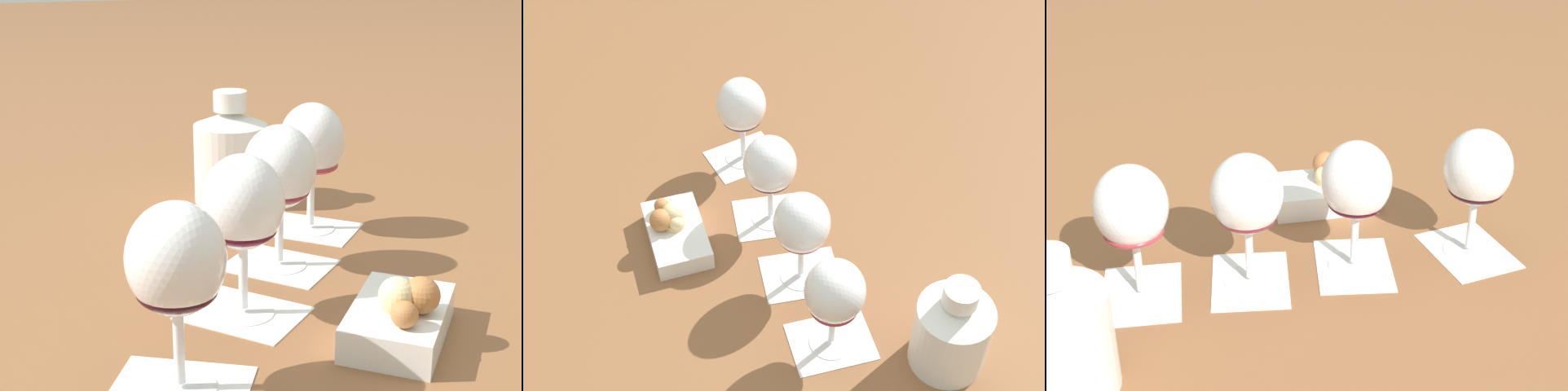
% 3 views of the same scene
% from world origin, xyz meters
% --- Properties ---
extents(ground_plane, '(8.00, 8.00, 0.00)m').
position_xyz_m(ground_plane, '(0.00, 0.00, 0.00)').
color(ground_plane, brown).
extents(tasting_card_0, '(0.15, 0.15, 0.00)m').
position_xyz_m(tasting_card_0, '(-0.16, 0.12, 0.00)').
color(tasting_card_0, white).
rests_on(tasting_card_0, ground_plane).
extents(tasting_card_1, '(0.15, 0.15, 0.00)m').
position_xyz_m(tasting_card_1, '(-0.06, 0.04, 0.00)').
color(tasting_card_1, white).
rests_on(tasting_card_1, ground_plane).
extents(tasting_card_2, '(0.15, 0.15, 0.00)m').
position_xyz_m(tasting_card_2, '(0.05, -0.04, 0.00)').
color(tasting_card_2, white).
rests_on(tasting_card_2, ground_plane).
extents(tasting_card_3, '(0.13, 0.15, 0.00)m').
position_xyz_m(tasting_card_3, '(0.17, -0.13, 0.00)').
color(tasting_card_3, white).
rests_on(tasting_card_3, ground_plane).
extents(wine_glass_0, '(0.08, 0.08, 0.17)m').
position_xyz_m(wine_glass_0, '(-0.16, 0.12, 0.11)').
color(wine_glass_0, white).
rests_on(wine_glass_0, tasting_card_0).
extents(wine_glass_1, '(0.08, 0.08, 0.17)m').
position_xyz_m(wine_glass_1, '(-0.06, 0.04, 0.11)').
color(wine_glass_1, white).
rests_on(wine_glass_1, tasting_card_1).
extents(wine_glass_2, '(0.08, 0.08, 0.17)m').
position_xyz_m(wine_glass_2, '(0.05, -0.04, 0.11)').
color(wine_glass_2, white).
rests_on(wine_glass_2, tasting_card_2).
extents(wine_glass_3, '(0.08, 0.08, 0.17)m').
position_xyz_m(wine_glass_3, '(0.17, -0.13, 0.11)').
color(wine_glass_3, white).
rests_on(wine_glass_3, tasting_card_3).
extents(ceramic_vase, '(0.10, 0.10, 0.16)m').
position_xyz_m(ceramic_vase, '(-0.31, 0.05, 0.07)').
color(ceramic_vase, white).
rests_on(ceramic_vase, ground_plane).
extents(snack_dish, '(0.16, 0.15, 0.07)m').
position_xyz_m(snack_dish, '(0.14, 0.09, 0.02)').
color(snack_dish, white).
rests_on(snack_dish, ground_plane).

